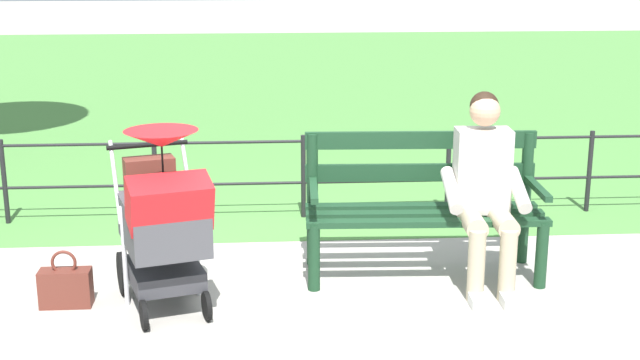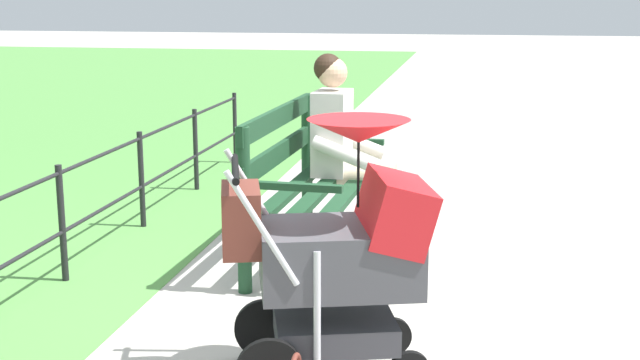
% 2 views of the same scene
% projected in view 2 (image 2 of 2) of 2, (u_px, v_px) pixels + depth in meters
% --- Properties ---
extents(ground_plane, '(60.00, 60.00, 0.00)m').
position_uv_depth(ground_plane, '(298.00, 296.00, 4.80)').
color(ground_plane, '#ADA89E').
extents(park_bench, '(1.62, 0.66, 0.96)m').
position_uv_depth(park_bench, '(304.00, 176.00, 5.42)').
color(park_bench, '#193D23').
rests_on(park_bench, ground).
extents(person_on_bench, '(0.55, 0.74, 1.28)m').
position_uv_depth(person_on_bench, '(348.00, 144.00, 5.70)').
color(person_on_bench, tan).
rests_on(person_on_bench, ground).
extents(stroller, '(0.72, 0.98, 1.15)m').
position_uv_depth(stroller, '(341.00, 247.00, 3.69)').
color(stroller, black).
rests_on(stroller, ground).
extents(park_fence, '(7.26, 0.04, 0.70)m').
position_uv_depth(park_fence, '(82.00, 201.00, 5.21)').
color(park_fence, black).
rests_on(park_fence, ground).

